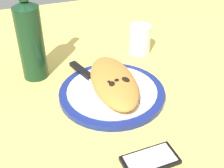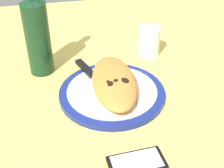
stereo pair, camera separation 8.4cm
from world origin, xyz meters
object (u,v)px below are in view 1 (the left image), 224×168
(calzone, at_px, (114,82))
(smartphone, at_px, (149,160))
(plate, at_px, (112,93))
(wine_bottle, at_px, (30,39))
(knife, at_px, (86,74))
(fork, at_px, (133,85))
(water_glass, at_px, (140,41))

(calzone, height_order, smartphone, calzone)
(plate, relative_size, wine_bottle, 0.94)
(knife, bearing_deg, calzone, -146.99)
(plate, distance_m, fork, 0.06)
(fork, bearing_deg, knife, 51.31)
(calzone, distance_m, wine_bottle, 0.26)
(knife, bearing_deg, smartphone, -172.26)
(plate, relative_size, fork, 1.77)
(plate, bearing_deg, water_glass, -39.80)
(smartphone, bearing_deg, fork, -14.42)
(smartphone, bearing_deg, knife, 7.74)
(calzone, distance_m, smartphone, 0.26)
(smartphone, distance_m, wine_bottle, 0.47)
(fork, relative_size, water_glass, 1.70)
(wine_bottle, bearing_deg, knife, -120.08)
(fork, bearing_deg, wine_bottle, 55.84)
(knife, bearing_deg, water_glass, -62.75)
(fork, xyz_separation_m, knife, (0.09, 0.11, 0.00))
(calzone, distance_m, fork, 0.06)
(fork, height_order, wine_bottle, wine_bottle)
(fork, xyz_separation_m, water_glass, (0.20, -0.10, 0.02))
(fork, height_order, smartphone, fork)
(calzone, height_order, wine_bottle, wine_bottle)
(calzone, height_order, water_glass, water_glass)
(calzone, bearing_deg, wine_bottle, 49.49)
(water_glass, bearing_deg, calzone, 140.53)
(smartphone, xyz_separation_m, wine_bottle, (0.42, 0.18, 0.12))
(plate, xyz_separation_m, wine_bottle, (0.17, 0.18, 0.12))
(plate, bearing_deg, calzone, -49.26)
(calzone, distance_m, water_glass, 0.25)
(water_glass, relative_size, wine_bottle, 0.31)
(fork, distance_m, knife, 0.14)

